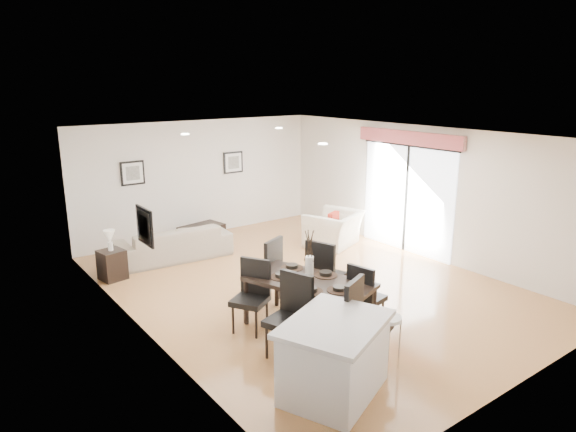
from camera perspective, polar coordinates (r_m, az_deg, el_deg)
ground at (r=9.34m, az=1.95°, el=-7.64°), size 8.00×8.00×0.00m
wall_back at (r=12.22m, az=-9.78°, el=4.13°), size 6.00×0.04×2.70m
wall_front at (r=6.45m, az=24.95°, el=-6.72°), size 6.00×0.04×2.70m
wall_left at (r=7.49m, az=-16.24°, el=-3.01°), size 0.04×8.00×2.70m
wall_right at (r=11.00m, az=14.36°, el=2.70°), size 0.04×8.00×2.70m
ceiling at (r=8.68m, az=2.11°, el=9.07°), size 6.00×8.00×0.02m
sofa at (r=10.82m, az=-12.64°, el=-2.93°), size 2.38×1.08×0.68m
armchair at (r=11.44m, az=5.10°, el=-1.44°), size 1.47×1.38×0.76m
courtyard_plant_a at (r=13.21m, az=23.83°, el=-0.70°), size 0.73×0.68×0.65m
courtyard_plant_b at (r=14.25m, az=17.37°, el=1.13°), size 0.54×0.54×0.74m
dining_table at (r=7.53m, az=2.36°, el=-7.68°), size 1.48×2.03×0.76m
dining_chair_wnear at (r=6.89m, az=0.40°, el=-10.46°), size 0.64×0.64×1.12m
dining_chair_wfar at (r=7.59m, az=-3.97°, el=-8.31°), size 0.65×0.65×1.05m
dining_chair_enear at (r=7.66m, az=8.44°, el=-8.48°), size 0.53×0.53×1.00m
dining_chair_efar at (r=8.23m, az=3.99°, el=-6.06°), size 0.66×0.66×1.14m
dining_chair_head at (r=6.77m, az=8.25°, el=-11.11°), size 0.66×0.66×1.12m
dining_chair_foot at (r=8.43m, az=-2.31°, el=-5.67°), size 0.66×0.66×1.11m
vase at (r=7.40m, az=2.39°, el=-5.05°), size 0.92×1.44×0.76m
coffee_table at (r=11.85m, az=-9.56°, el=-1.95°), size 1.06×0.75×0.39m
side_table at (r=10.04m, az=-18.95°, el=-5.15°), size 0.48×0.48×0.56m
table_lamp at (r=9.88m, az=-19.20°, el=-2.25°), size 0.20×0.20×0.39m
cushion at (r=11.23m, az=5.08°, el=-0.50°), size 0.38×0.24×0.36m
kitchen_island at (r=6.19m, az=5.16°, el=-15.33°), size 1.59×1.44×0.91m
bar_stool at (r=6.69m, az=11.10°, el=-11.69°), size 0.32×0.32×0.71m
framed_print_back_left at (r=11.52m, az=-16.89°, el=4.58°), size 0.52×0.04×0.52m
framed_print_back_right at (r=12.57m, az=-6.11°, el=5.94°), size 0.52×0.04×0.52m
framed_print_left_wall at (r=7.23m, az=-15.63°, el=-1.10°), size 0.04×0.52×0.52m
sliding_door at (r=11.09m, az=13.11°, el=4.54°), size 0.12×2.70×2.57m
courtyard at (r=14.09m, az=19.71°, el=3.11°), size 6.00×6.00×2.00m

